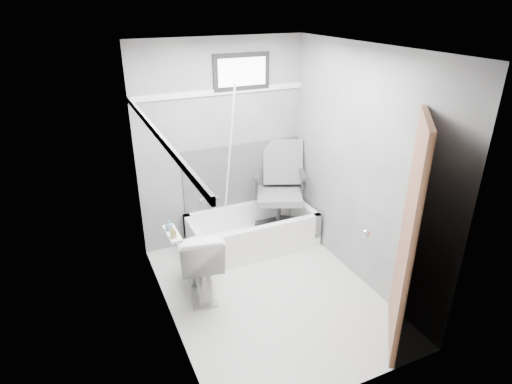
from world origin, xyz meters
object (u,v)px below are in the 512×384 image
bathtub (252,230)px  soap_bottle_b (169,225)px  office_chair (279,190)px  toilet (200,259)px  door (460,251)px  soap_bottle_a (173,232)px

bathtub → soap_bottle_b: soap_bottle_b is taller
office_chair → bathtub: bearing=-151.2°
office_chair → toilet: office_chair is taller
door → bathtub: bearing=109.1°
door → soap_bottle_a: 2.30m
soap_bottle_a → toilet: bearing=49.3°
office_chair → soap_bottle_b: size_ratio=11.67×
toilet → door: 2.37m
bathtub → toilet: (-0.83, -0.58, 0.17)m
office_chair → door: door is taller
soap_bottle_a → soap_bottle_b: bearing=90.0°
toilet → soap_bottle_b: size_ratio=8.30×
office_chair → door: size_ratio=0.54×
office_chair → toilet: size_ratio=1.41×
door → soap_bottle_b: door is taller
door → soap_bottle_a: bearing=146.8°
soap_bottle_a → soap_bottle_b: soap_bottle_a is taller
door → soap_bottle_a: (-1.92, 1.26, -0.03)m
door → soap_bottle_b: bearing=143.9°
soap_bottle_a → soap_bottle_b: (0.00, 0.14, -0.01)m
soap_bottle_b → bathtub: bearing=35.1°
door → soap_bottle_b: 2.38m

